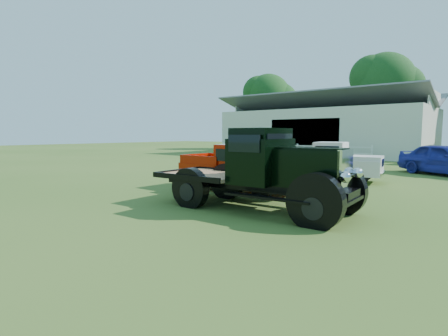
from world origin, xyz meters
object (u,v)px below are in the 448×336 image
Objects in this scene: vintage_flatbed at (258,169)px; misc_car_blue at (447,160)px; red_pickup at (239,167)px; white_pickup at (329,162)px.

misc_car_blue is (2.99, 12.26, -0.32)m from vintage_flatbed.
vintage_flatbed is at bearing -163.72° from misc_car_blue.
vintage_flatbed is 1.21× the size of misc_car_blue.
red_pickup is 1.01× the size of misc_car_blue.
vintage_flatbed is 12.62m from misc_car_blue.
misc_car_blue is at bearing 73.56° from vintage_flatbed.
misc_car_blue is (3.81, 5.38, -0.04)m from white_pickup.
white_pickup is at bearing 174.67° from misc_car_blue.
red_pickup is at bearing 132.93° from vintage_flatbed.
vintage_flatbed is 1.19× the size of red_pickup.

